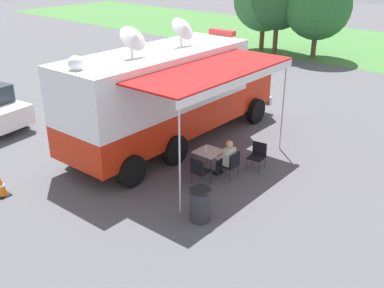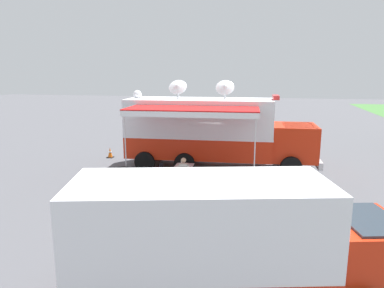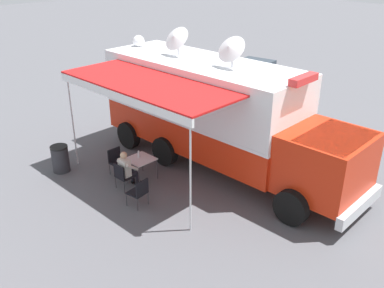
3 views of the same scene
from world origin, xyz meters
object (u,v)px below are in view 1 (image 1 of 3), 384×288
trash_bin (200,205)px  traffic_cone (2,187)px  command_truck (173,92)px  folding_chair_beside_table (199,170)px  water_bottle (205,149)px  folding_table (209,153)px  folding_chair_at_table (232,163)px  seated_responder (227,158)px  folding_chair_spare_by_truck (258,154)px

trash_bin → traffic_cone: (-5.09, -2.83, -0.18)m
command_truck → folding_chair_beside_table: command_truck is taller
water_bottle → traffic_cone: water_bottle is taller
traffic_cone → folding_table: bearing=55.7°
traffic_cone → folding_chair_at_table: bearing=50.7°
folding_chair_at_table → seated_responder: bearing=-177.8°
water_bottle → seated_responder: seated_responder is taller
command_truck → folding_chair_spare_by_truck: 3.80m
seated_responder → trash_bin: (0.99, -2.41, -0.20)m
water_bottle → folding_chair_spare_by_truck: (1.05, 1.38, -0.32)m
folding_chair_beside_table → traffic_cone: bearing=-131.9°
command_truck → folding_chair_spare_by_truck: size_ratio=11.01×
folding_chair_spare_by_truck → folding_chair_at_table: bearing=-100.6°
water_bottle → seated_responder: 0.72m
water_bottle → folding_chair_beside_table: 0.87m
command_truck → traffic_cone: bearing=-99.3°
command_truck → seated_responder: command_truck is taller
trash_bin → folding_chair_at_table: bearing=108.3°
folding_table → water_bottle: (-0.04, -0.13, 0.16)m
folding_chair_at_table → seated_responder: (-0.19, -0.01, 0.14)m
command_truck → trash_bin: bearing=-38.6°
water_bottle → folding_table: bearing=74.0°
seated_responder → folding_chair_beside_table: bearing=-105.6°
folding_chair_at_table → trash_bin: size_ratio=0.96×
folding_table → seated_responder: 0.62m
trash_bin → command_truck: bearing=141.4°
folding_chair_at_table → folding_chair_spare_by_truck: bearing=79.4°
folding_table → folding_chair_beside_table: folding_chair_beside_table is taller
traffic_cone → folding_chair_spare_by_truck: bearing=54.7°
folding_chair_beside_table → trash_bin: (1.26, -1.43, -0.06)m
folding_chair_at_table → trash_bin: (0.80, -2.42, -0.06)m
water_bottle → folding_chair_spare_by_truck: water_bottle is taller
command_truck → folding_chair_spare_by_truck: command_truck is taller
water_bottle → folding_chair_beside_table: bearing=-62.6°
trash_bin → folding_table: bearing=125.0°
folding_chair_beside_table → trash_bin: size_ratio=0.96×
folding_chair_spare_by_truck → water_bottle: bearing=-127.1°
folding_chair_at_table → command_truck: bearing=165.5°
folding_table → trash_bin: (1.60, -2.28, -0.22)m
folding_chair_beside_table → folding_table: bearing=111.7°
folding_chair_beside_table → seated_responder: seated_responder is taller
command_truck → water_bottle: command_truck is taller
command_truck → folding_chair_beside_table: bearing=-32.9°
folding_chair_beside_table → water_bottle: bearing=117.4°
folding_chair_beside_table → seated_responder: bearing=74.4°
water_bottle → folding_chair_spare_by_truck: bearing=52.9°
folding_chair_beside_table → folding_chair_spare_by_truck: same height
folding_table → water_bottle: water_bottle is taller
water_bottle → folding_chair_at_table: 0.93m
traffic_cone → trash_bin: bearing=29.1°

